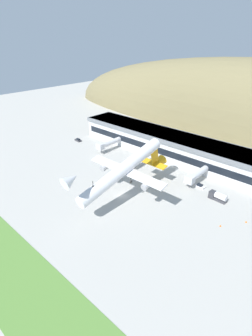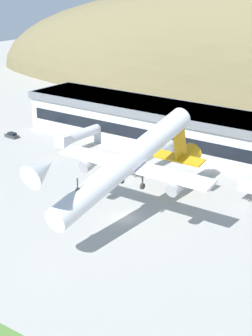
{
  "view_description": "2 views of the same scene",
  "coord_description": "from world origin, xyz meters",
  "px_view_note": "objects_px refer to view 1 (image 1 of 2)",
  "views": [
    {
      "loc": [
        56.35,
        -59.27,
        53.51
      ],
      "look_at": [
        -0.18,
        2.02,
        10.72
      ],
      "focal_mm": 28.0,
      "sensor_mm": 36.0,
      "label": 1
    },
    {
      "loc": [
        57.6,
        -77.52,
        45.77
      ],
      "look_at": [
        2.88,
        -3.54,
        11.95
      ],
      "focal_mm": 60.0,
      "sensor_mm": 36.0,
      "label": 2
    }
  ],
  "objects_px": {
    "jetway_2": "(196,175)",
    "jetway_0": "(108,143)",
    "traffic_cone_1": "(220,226)",
    "service_car_1": "(78,140)",
    "terminal_building": "(166,142)",
    "service_car_0": "(200,186)",
    "fuel_truck": "(218,197)",
    "cargo_airplane": "(124,170)",
    "traffic_cone_0": "(246,222)",
    "jetway_1": "(142,157)"
  },
  "relations": [
    {
      "from": "jetway_2",
      "to": "service_car_0",
      "type": "xyz_separation_m",
      "value": [
        2.85,
        -1.22,
        -3.4
      ]
    },
    {
      "from": "terminal_building",
      "to": "traffic_cone_0",
      "type": "bearing_deg",
      "value": -27.9
    },
    {
      "from": "jetway_2",
      "to": "fuel_truck",
      "type": "bearing_deg",
      "value": -22.08
    },
    {
      "from": "service_car_0",
      "to": "traffic_cone_1",
      "type": "bearing_deg",
      "value": -45.84
    },
    {
      "from": "terminal_building",
      "to": "fuel_truck",
      "type": "bearing_deg",
      "value": -28.91
    },
    {
      "from": "terminal_building",
      "to": "service_car_0",
      "type": "distance_m",
      "value": 33.88
    },
    {
      "from": "jetway_0",
      "to": "jetway_1",
      "type": "distance_m",
      "value": 23.11
    },
    {
      "from": "service_car_0",
      "to": "service_car_1",
      "type": "xyz_separation_m",
      "value": [
        -74.67,
        -1.26,
        0.03
      ]
    },
    {
      "from": "traffic_cone_0",
      "to": "fuel_truck",
      "type": "bearing_deg",
      "value": 155.31
    },
    {
      "from": "jetway_1",
      "to": "traffic_cone_0",
      "type": "xyz_separation_m",
      "value": [
        50.73,
        -9.12,
        -3.71
      ]
    },
    {
      "from": "jetway_2",
      "to": "traffic_cone_1",
      "type": "bearing_deg",
      "value": -43.22
    },
    {
      "from": "fuel_truck",
      "to": "service_car_0",
      "type": "bearing_deg",
      "value": 158.25
    },
    {
      "from": "terminal_building",
      "to": "service_car_1",
      "type": "xyz_separation_m",
      "value": [
        -46.02,
        -18.46,
        -5.58
      ]
    },
    {
      "from": "jetway_1",
      "to": "jetway_2",
      "type": "xyz_separation_m",
      "value": [
        26.53,
        1.36,
        -0.0
      ]
    },
    {
      "from": "service_car_0",
      "to": "traffic_cone_1",
      "type": "xyz_separation_m",
      "value": [
        16.17,
        -16.65,
        -0.31
      ]
    },
    {
      "from": "jetway_2",
      "to": "service_car_0",
      "type": "distance_m",
      "value": 4.6
    },
    {
      "from": "traffic_cone_1",
      "to": "service_car_1",
      "type": "bearing_deg",
      "value": 170.38
    },
    {
      "from": "terminal_building",
      "to": "service_car_1",
      "type": "relative_size",
      "value": 22.3
    },
    {
      "from": "cargo_airplane",
      "to": "fuel_truck",
      "type": "bearing_deg",
      "value": 41.28
    },
    {
      "from": "jetway_1",
      "to": "jetway_2",
      "type": "bearing_deg",
      "value": 2.95
    },
    {
      "from": "jetway_2",
      "to": "traffic_cone_1",
      "type": "distance_m",
      "value": 26.36
    },
    {
      "from": "jetway_2",
      "to": "jetway_0",
      "type": "bearing_deg",
      "value": -179.49
    },
    {
      "from": "jetway_1",
      "to": "fuel_truck",
      "type": "xyz_separation_m",
      "value": [
        38.34,
        -3.43,
        -2.49
      ]
    },
    {
      "from": "jetway_1",
      "to": "service_car_0",
      "type": "xyz_separation_m",
      "value": [
        29.38,
        0.15,
        -3.41
      ]
    },
    {
      "from": "fuel_truck",
      "to": "terminal_building",
      "type": "bearing_deg",
      "value": 151.09
    },
    {
      "from": "jetway_2",
      "to": "traffic_cone_1",
      "type": "xyz_separation_m",
      "value": [
        19.02,
        -17.87,
        -3.71
      ]
    },
    {
      "from": "cargo_airplane",
      "to": "traffic_cone_0",
      "type": "relative_size",
      "value": 82.92
    },
    {
      "from": "terminal_building",
      "to": "service_car_0",
      "type": "relative_size",
      "value": 25.24
    },
    {
      "from": "fuel_truck",
      "to": "traffic_cone_0",
      "type": "relative_size",
      "value": 11.44
    },
    {
      "from": "jetway_0",
      "to": "jetway_1",
      "type": "xyz_separation_m",
      "value": [
        23.09,
        -0.93,
        0.0
      ]
    },
    {
      "from": "cargo_airplane",
      "to": "service_car_0",
      "type": "relative_size",
      "value": 12.4
    },
    {
      "from": "cargo_airplane",
      "to": "service_car_0",
      "type": "bearing_deg",
      "value": 57.63
    },
    {
      "from": "cargo_airplane",
      "to": "service_car_1",
      "type": "height_order",
      "value": "cargo_airplane"
    },
    {
      "from": "jetway_0",
      "to": "traffic_cone_0",
      "type": "distance_m",
      "value": 74.6
    },
    {
      "from": "service_car_0",
      "to": "service_car_1",
      "type": "relative_size",
      "value": 0.88
    },
    {
      "from": "jetway_2",
      "to": "fuel_truck",
      "type": "height_order",
      "value": "jetway_2"
    },
    {
      "from": "traffic_cone_1",
      "to": "cargo_airplane",
      "type": "bearing_deg",
      "value": -164.3
    },
    {
      "from": "terminal_building",
      "to": "traffic_cone_1",
      "type": "bearing_deg",
      "value": -37.06
    },
    {
      "from": "terminal_building",
      "to": "service_car_0",
      "type": "bearing_deg",
      "value": -30.98
    },
    {
      "from": "jetway_0",
      "to": "traffic_cone_0",
      "type": "height_order",
      "value": "jetway_0"
    },
    {
      "from": "traffic_cone_0",
      "to": "service_car_0",
      "type": "bearing_deg",
      "value": 156.53
    },
    {
      "from": "jetway_2",
      "to": "terminal_building",
      "type": "bearing_deg",
      "value": 148.23
    },
    {
      "from": "jetway_2",
      "to": "service_car_1",
      "type": "relative_size",
      "value": 3.25
    },
    {
      "from": "jetway_0",
      "to": "traffic_cone_0",
      "type": "xyz_separation_m",
      "value": [
        73.82,
        -10.05,
        -3.71
      ]
    },
    {
      "from": "service_car_0",
      "to": "fuel_truck",
      "type": "height_order",
      "value": "fuel_truck"
    },
    {
      "from": "jetway_0",
      "to": "fuel_truck",
      "type": "height_order",
      "value": "jetway_0"
    },
    {
      "from": "terminal_building",
      "to": "jetway_2",
      "type": "bearing_deg",
      "value": -31.77
    },
    {
      "from": "jetway_1",
      "to": "cargo_airplane",
      "type": "distance_m",
      "value": 29.86
    },
    {
      "from": "service_car_1",
      "to": "fuel_truck",
      "type": "xyz_separation_m",
      "value": [
        83.64,
        -2.31,
        0.89
      ]
    },
    {
      "from": "terminal_building",
      "to": "jetway_0",
      "type": "relative_size",
      "value": 6.48
    }
  ]
}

